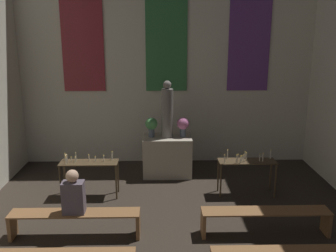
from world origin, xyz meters
name	(u,v)px	position (x,y,z in m)	size (l,w,h in m)	color
wall_back	(166,47)	(0.00, 9.25, 3.02)	(7.67, 0.16, 5.98)	beige
altar	(167,156)	(0.00, 8.22, 0.48)	(1.15, 0.75, 0.95)	#ADA38E
statue	(167,111)	(0.00, 8.22, 1.58)	(0.28, 0.28, 1.34)	slate
flower_vase_left	(151,125)	(-0.38, 8.22, 1.24)	(0.29, 0.29, 0.47)	#4C5666
flower_vase_right	(183,125)	(0.38, 8.22, 1.24)	(0.29, 0.29, 0.47)	#4C5666
candle_rack_left	(89,167)	(-1.67, 7.03, 0.65)	(1.21, 0.41, 0.96)	#473823
candle_rack_right	(247,165)	(1.65, 7.03, 0.66)	(1.21, 0.41, 0.96)	#473823
pew_back_left	(75,219)	(-1.62, 5.39, 0.34)	(2.19, 0.36, 0.45)	brown
pew_back_right	(265,216)	(1.62, 5.39, 0.34)	(2.19, 0.36, 0.45)	brown
person_seated	(73,194)	(-1.62, 5.39, 0.79)	(0.36, 0.24, 0.76)	#564C56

